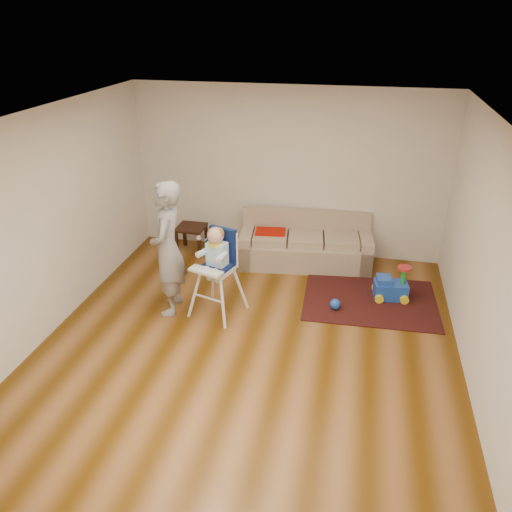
% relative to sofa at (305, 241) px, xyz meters
% --- Properties ---
extents(ground, '(5.50, 5.50, 0.00)m').
position_rel_sofa_xyz_m(ground, '(-0.39, -2.30, -0.40)').
color(ground, '#533007').
rests_on(ground, ground).
extents(room_envelope, '(5.04, 5.52, 2.72)m').
position_rel_sofa_xyz_m(room_envelope, '(-0.39, -1.77, 1.48)').
color(room_envelope, silver).
rests_on(room_envelope, ground).
extents(sofa, '(2.13, 1.06, 0.79)m').
position_rel_sofa_xyz_m(sofa, '(0.00, 0.00, 0.00)').
color(sofa, tan).
rests_on(sofa, ground).
extents(side_table, '(0.45, 0.45, 0.45)m').
position_rel_sofa_xyz_m(side_table, '(-1.92, 0.04, -0.17)').
color(side_table, black).
rests_on(side_table, ground).
extents(area_rug, '(1.88, 1.44, 0.01)m').
position_rel_sofa_xyz_m(area_rug, '(1.05, -0.96, -0.39)').
color(area_rug, black).
rests_on(area_rug, ground).
extents(ride_on_toy, '(0.49, 0.38, 0.50)m').
position_rel_sofa_xyz_m(ride_on_toy, '(1.32, -0.84, -0.13)').
color(ride_on_toy, blue).
rests_on(ride_on_toy, area_rug).
extents(toy_ball, '(0.15, 0.15, 0.15)m').
position_rel_sofa_xyz_m(toy_ball, '(0.59, -1.31, -0.31)').
color(toy_ball, blue).
rests_on(toy_ball, area_rug).
extents(high_chair, '(0.72, 0.72, 1.25)m').
position_rel_sofa_xyz_m(high_chair, '(-0.95, -1.70, 0.20)').
color(high_chair, white).
rests_on(high_chair, ground).
extents(adult, '(0.54, 0.73, 1.81)m').
position_rel_sofa_xyz_m(adult, '(-1.59, -1.76, 0.51)').
color(adult, gray).
rests_on(adult, ground).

